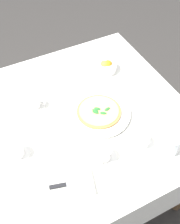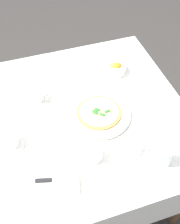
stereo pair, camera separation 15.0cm
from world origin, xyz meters
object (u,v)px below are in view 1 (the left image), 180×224
at_px(water_glass_center_back, 172,146).
at_px(citrus_bowl, 105,66).
at_px(dinner_knife, 69,184).
at_px(coffee_cup_back_corner, 34,103).
at_px(coffee_cup_right_edge, 16,151).
at_px(napkin_folded, 69,186).
at_px(pizza, 99,111).
at_px(pizza_plate, 99,113).
at_px(coffee_cup_left_edge, 103,154).
at_px(coffee_cup_far_left, 141,141).

distance_m(water_glass_center_back, citrus_bowl, 0.68).
bearing_deg(water_glass_center_back, dinner_knife, 173.82).
relative_size(coffee_cup_back_corner, water_glass_center_back, 1.27).
distance_m(coffee_cup_right_edge, napkin_folded, 0.31).
bearing_deg(napkin_folded, water_glass_center_back, 9.24).
bearing_deg(water_glass_center_back, coffee_cup_right_edge, 154.34).
bearing_deg(pizza, citrus_bowl, 55.98).
distance_m(water_glass_center_back, napkin_folded, 0.52).
bearing_deg(coffee_cup_back_corner, citrus_bowl, 10.44).
height_order(pizza_plate, water_glass_center_back, water_glass_center_back).
bearing_deg(coffee_cup_left_edge, coffee_cup_right_edge, 150.56).
bearing_deg(coffee_cup_back_corner, water_glass_center_back, -49.97).
bearing_deg(coffee_cup_far_left, dinner_knife, -173.85).
bearing_deg(coffee_cup_far_left, pizza_plate, 109.22).
relative_size(pizza_plate, coffee_cup_left_edge, 2.65).
height_order(napkin_folded, citrus_bowl, citrus_bowl).
xyz_separation_m(dinner_knife, citrus_bowl, (0.53, 0.62, 0.00)).
bearing_deg(coffee_cup_right_edge, pizza, 5.46).
bearing_deg(coffee_cup_back_corner, napkin_folded, -92.97).
xyz_separation_m(water_glass_center_back, napkin_folded, (-0.52, 0.06, -0.04)).
height_order(coffee_cup_back_corner, coffee_cup_far_left, coffee_cup_back_corner).
xyz_separation_m(pizza, citrus_bowl, (0.21, 0.31, 0.00)).
height_order(coffee_cup_back_corner, citrus_bowl, citrus_bowl).
bearing_deg(citrus_bowl, dinner_knife, -130.24).
distance_m(coffee_cup_far_left, water_glass_center_back, 0.15).
bearing_deg(dinner_knife, pizza, 59.87).
height_order(pizza_plate, pizza, pizza).
relative_size(coffee_cup_right_edge, coffee_cup_left_edge, 1.00).
height_order(coffee_cup_far_left, citrus_bowl, citrus_bowl).
bearing_deg(coffee_cup_right_edge, coffee_cup_left_edge, -29.44).
height_order(pizza_plate, napkin_folded, napkin_folded).
bearing_deg(coffee_cup_back_corner, coffee_cup_far_left, -51.41).
height_order(pizza_plate, coffee_cup_back_corner, coffee_cup_back_corner).
bearing_deg(pizza, coffee_cup_back_corner, 143.62).
bearing_deg(coffee_cup_far_left, coffee_cup_left_edge, 174.96).
xyz_separation_m(napkin_folded, dinner_knife, (0.00, -0.00, 0.01)).
height_order(pizza_plate, citrus_bowl, citrus_bowl).
height_order(coffee_cup_right_edge, citrus_bowl, citrus_bowl).
xyz_separation_m(coffee_cup_left_edge, citrus_bowl, (0.32, 0.56, -0.00)).
relative_size(dinner_knife, citrus_bowl, 1.29).
relative_size(pizza_plate, citrus_bowl, 2.30).
bearing_deg(coffee_cup_left_edge, pizza, 66.00).
distance_m(dinner_knife, citrus_bowl, 0.82).
bearing_deg(pizza, coffee_cup_right_edge, -174.54).
relative_size(pizza_plate, pizza, 1.44).
height_order(water_glass_center_back, napkin_folded, water_glass_center_back).
distance_m(coffee_cup_left_edge, dinner_knife, 0.22).
bearing_deg(napkin_folded, coffee_cup_left_edge, 31.92).
xyz_separation_m(pizza, water_glass_center_back, (0.20, -0.37, 0.02)).
distance_m(pizza, water_glass_center_back, 0.42).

